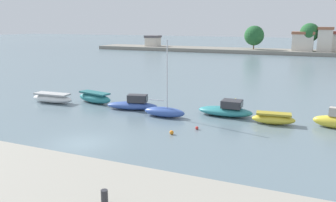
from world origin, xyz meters
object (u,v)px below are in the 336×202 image
object	(u,v)px
moored_boat_3	(164,112)
moored_boat_5	(273,119)
moored_boat_1	(95,98)
mooring_buoy_2	(235,100)
moored_boat_2	(133,104)
mooring_buoy_1	(172,132)
mooring_buoy_3	(197,128)
mooring_buoy_0	(86,94)
moored_boat_0	(52,98)
moored_boat_4	(226,110)
moored_boat_6	(335,121)
mooring_bollard	(105,198)

from	to	relation	value
moored_boat_3	moored_boat_5	xyz separation A→B (m)	(9.56, 1.59, -0.03)
moored_boat_1	mooring_buoy_2	world-z (taller)	moored_boat_1
moored_boat_2	mooring_buoy_1	size ratio (longest dim) A/B	16.28
mooring_buoy_3	moored_boat_3	bearing A→B (deg)	147.78
moored_boat_1	mooring_buoy_1	distance (m)	13.76
moored_boat_3	mooring_buoy_2	size ratio (longest dim) A/B	25.22
moored_boat_1	mooring_buoy_0	distance (m)	4.32
moored_boat_2	mooring_buoy_1	distance (m)	8.88
moored_boat_3	moored_boat_5	world-z (taller)	moored_boat_3
moored_boat_0	moored_boat_4	size ratio (longest dim) A/B	0.98
moored_boat_6	mooring_bollard	bearing A→B (deg)	-101.62
moored_boat_3	moored_boat_6	distance (m)	14.55
mooring_buoy_2	moored_boat_5	bearing A→B (deg)	-56.82
mooring_buoy_1	mooring_buoy_3	bearing A→B (deg)	55.08
moored_boat_0	moored_boat_1	world-z (taller)	moored_boat_1
moored_boat_4	moored_boat_6	xyz separation A→B (m)	(9.16, -0.18, 0.06)
moored_boat_5	moored_boat_6	bearing A→B (deg)	2.53
moored_boat_3	moored_boat_5	distance (m)	9.69
moored_boat_0	mooring_buoy_1	size ratio (longest dim) A/B	15.27
moored_boat_0	moored_boat_4	world-z (taller)	moored_boat_4
moored_boat_1	mooring_buoy_2	distance (m)	15.53
moored_boat_2	mooring_buoy_3	world-z (taller)	moored_boat_2
mooring_buoy_0	mooring_buoy_2	xyz separation A→B (m)	(17.07, 4.24, -0.02)
moored_boat_2	moored_boat_5	size ratio (longest dim) A/B	1.44
moored_boat_2	moored_boat_6	distance (m)	18.40
moored_boat_0	moored_boat_6	xyz separation A→B (m)	(27.93, 1.95, 0.12)
moored_boat_1	moored_boat_2	world-z (taller)	moored_boat_2
moored_boat_2	moored_boat_6	world-z (taller)	moored_boat_6
mooring_bollard	moored_boat_2	bearing A→B (deg)	116.79
moored_boat_4	mooring_buoy_1	size ratio (longest dim) A/B	15.64
moored_boat_1	moored_boat_5	distance (m)	18.88
mooring_buoy_1	moored_boat_6	bearing A→B (deg)	30.76
moored_boat_2	mooring_buoy_2	xyz separation A→B (m)	(8.53, 8.01, -0.40)
mooring_buoy_1	moored_boat_4	bearing A→B (deg)	70.47
moored_boat_0	mooring_buoy_2	bearing A→B (deg)	23.02
moored_boat_4	mooring_buoy_2	xyz separation A→B (m)	(-0.67, 6.71, -0.43)
moored_boat_2	moored_boat_0	bearing A→B (deg)	171.30
moored_boat_4	moored_boat_5	bearing A→B (deg)	-14.18
mooring_bollard	moored_boat_6	bearing A→B (deg)	69.62
moored_boat_4	mooring_buoy_2	size ratio (longest dim) A/B	18.37
moored_boat_6	mooring_buoy_0	bearing A→B (deg)	-176.88
mooring_bollard	moored_boat_2	xyz separation A→B (m)	(-10.34, 20.48, -2.07)
mooring_buoy_0	mooring_buoy_3	world-z (taller)	mooring_buoy_0
moored_boat_1	moored_boat_3	size ratio (longest dim) A/B	0.67
moored_boat_3	moored_boat_6	bearing A→B (deg)	7.94
mooring_buoy_2	mooring_buoy_3	distance (m)	11.86
moored_boat_4	moored_boat_1	bearing A→B (deg)	180.00
mooring_buoy_3	moored_boat_1	bearing A→B (deg)	160.25
mooring_bollard	mooring_buoy_2	bearing A→B (deg)	93.63
moored_boat_1	moored_boat_2	size ratio (longest dim) A/B	0.89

